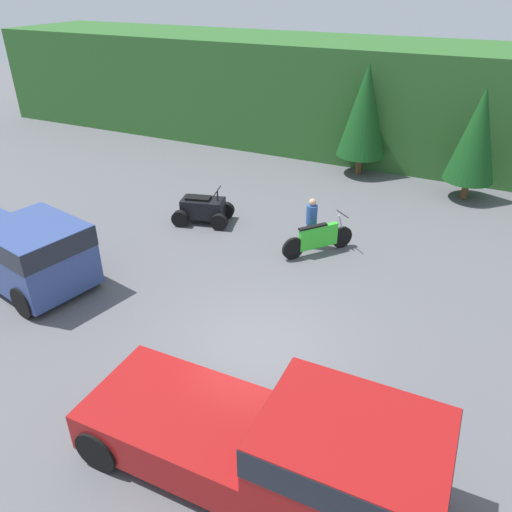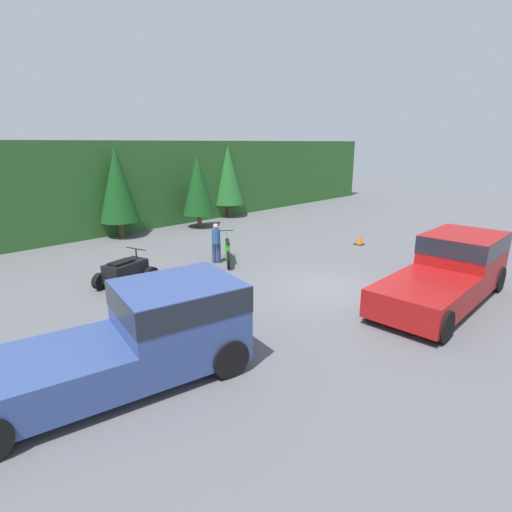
% 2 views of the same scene
% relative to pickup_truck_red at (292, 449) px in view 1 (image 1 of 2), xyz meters
% --- Properties ---
extents(ground_plane, '(80.00, 80.00, 0.00)m').
position_rel_pickup_truck_red_xyz_m(ground_plane, '(-1.95, 2.84, -1.01)').
color(ground_plane, '#5B5B60').
extents(hillside_backdrop, '(44.00, 6.00, 4.85)m').
position_rel_pickup_truck_red_xyz_m(hillside_backdrop, '(-1.95, 18.84, 1.41)').
color(hillside_backdrop, '#2D6028').
rests_on(hillside_backdrop, ground_plane).
extents(tree_left, '(2.01, 2.01, 4.57)m').
position_rel_pickup_truck_red_xyz_m(tree_left, '(-3.16, 15.28, 1.67)').
color(tree_left, brown).
rests_on(tree_left, ground_plane).
extents(tree_mid_left, '(1.83, 1.83, 4.15)m').
position_rel_pickup_truck_red_xyz_m(tree_mid_left, '(1.22, 14.38, 1.43)').
color(tree_mid_left, brown).
rests_on(tree_mid_left, ground_plane).
extents(pickup_truck_red, '(6.00, 2.23, 1.93)m').
position_rel_pickup_truck_red_xyz_m(pickup_truck_red, '(0.00, 0.00, 0.00)').
color(pickup_truck_red, maroon).
rests_on(pickup_truck_red, ground_plane).
extents(pickup_truck_second, '(5.70, 3.17, 1.93)m').
position_rel_pickup_truck_red_xyz_m(pickup_truck_second, '(-9.10, 2.87, -0.00)').
color(pickup_truck_second, '#334784').
rests_on(pickup_truck_second, ground_plane).
extents(dirt_bike, '(1.61, 1.95, 1.18)m').
position_rel_pickup_truck_red_xyz_m(dirt_bike, '(-2.35, 7.88, -0.52)').
color(dirt_bike, black).
rests_on(dirt_bike, ground_plane).
extents(quad_atv, '(2.17, 1.64, 1.22)m').
position_rel_pickup_truck_red_xyz_m(quad_atv, '(-6.64, 8.23, -0.54)').
color(quad_atv, black).
rests_on(quad_atv, ground_plane).
extents(rider_person, '(0.47, 0.47, 1.63)m').
position_rel_pickup_truck_red_xyz_m(rider_person, '(-2.70, 8.16, -0.13)').
color(rider_person, navy).
rests_on(rider_person, ground_plane).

